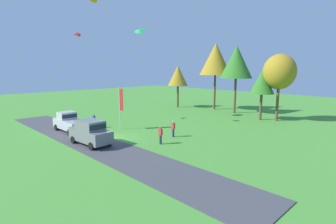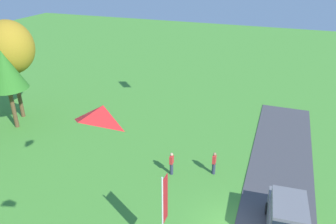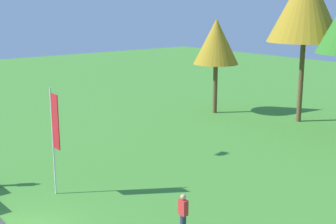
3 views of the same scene
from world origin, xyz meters
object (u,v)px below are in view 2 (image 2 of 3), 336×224
at_px(flag_banner, 164,207).
at_px(person_on_lawn, 172,163).
at_px(car_suv_near_entrance, 287,219).
at_px(tree_center_back, 5,70).
at_px(person_beside_suv, 214,163).
at_px(kite_diamond_over_trees, 104,114).
at_px(tree_lone_near, 9,48).

bearing_deg(flag_banner, person_on_lawn, 16.27).
height_order(car_suv_near_entrance, tree_center_back, tree_center_back).
distance_m(person_beside_suv, tree_center_back, 18.51).
bearing_deg(car_suv_near_entrance, person_on_lawn, 66.49).
relative_size(flag_banner, kite_diamond_over_trees, 6.40).
bearing_deg(person_on_lawn, tree_lone_near, 76.75).
height_order(person_beside_suv, tree_lone_near, tree_lone_near).
bearing_deg(tree_center_back, person_beside_suv, -92.97).
bearing_deg(tree_center_back, kite_diamond_over_trees, -129.49).
xyz_separation_m(person_beside_suv, kite_diamond_over_trees, (-14.43, -0.68, 10.46)).
relative_size(person_on_lawn, person_beside_suv, 1.00).
height_order(person_on_lawn, kite_diamond_over_trees, kite_diamond_over_trees).
distance_m(person_beside_suv, kite_diamond_over_trees, 17.84).
relative_size(tree_center_back, flag_banner, 1.38).
xyz_separation_m(person_on_lawn, kite_diamond_over_trees, (-13.40, -3.41, 10.46)).
relative_size(tree_lone_near, kite_diamond_over_trees, 11.40).
height_order(tree_center_back, flag_banner, tree_center_back).
bearing_deg(flag_banner, kite_diamond_over_trees, -167.67).
xyz_separation_m(tree_center_back, tree_lone_near, (1.85, 0.97, 1.36)).
bearing_deg(tree_lone_near, person_on_lawn, -103.25).
bearing_deg(tree_center_back, tree_lone_near, 27.64).
distance_m(car_suv_near_entrance, kite_diamond_over_trees, 14.84).
relative_size(car_suv_near_entrance, kite_diamond_over_trees, 5.99).
distance_m(tree_center_back, kite_diamond_over_trees, 24.91).
bearing_deg(flag_banner, tree_center_back, 63.43).
height_order(car_suv_near_entrance, flag_banner, flag_banner).
distance_m(tree_lone_near, flag_banner, 21.20).
distance_m(car_suv_near_entrance, tree_center_back, 23.75).
relative_size(car_suv_near_entrance, tree_center_back, 0.68).
bearing_deg(tree_lone_near, person_beside_suv, -98.37).
bearing_deg(kite_diamond_over_trees, person_beside_suv, 2.69).
xyz_separation_m(car_suv_near_entrance, person_beside_suv, (4.33, 4.85, -0.42)).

